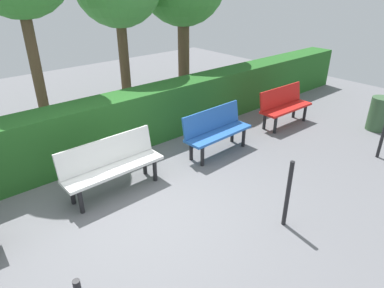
{
  "coord_description": "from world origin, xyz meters",
  "views": [
    {
      "loc": [
        2.03,
        3.63,
        3.1
      ],
      "look_at": [
        -1.33,
        -0.27,
        0.55
      ],
      "focal_mm": 31.68,
      "sensor_mm": 36.0,
      "label": 1
    }
  ],
  "objects": [
    {
      "name": "ground_plane",
      "position": [
        0.0,
        0.0,
        0.0
      ],
      "size": [
        18.21,
        18.21,
        0.0
      ],
      "primitive_type": "plane",
      "color": "slate"
    },
    {
      "name": "bench_red",
      "position": [
        -4.35,
        -0.55,
        0.48
      ],
      "size": [
        1.41,
        0.49,
        0.86
      ],
      "rotation": [
        0.0,
        0.0,
        -0.02
      ],
      "color": "red",
      "rests_on": "ground_plane"
    },
    {
      "name": "bench_blue",
      "position": [
        -2.19,
        -0.57,
        0.48
      ],
      "size": [
        1.47,
        0.5,
        0.86
      ],
      "rotation": [
        0.0,
        0.0,
        0.03
      ],
      "color": "blue",
      "rests_on": "ground_plane"
    },
    {
      "name": "bench_white",
      "position": [
        -0.02,
        -0.68,
        0.48
      ],
      "size": [
        1.62,
        0.48,
        0.86
      ],
      "rotation": [
        0.0,
        0.0,
        0.01
      ],
      "color": "white",
      "rests_on": "ground_plane"
    },
    {
      "name": "hedge_row",
      "position": [
        -1.0,
        -1.89,
        0.55
      ],
      "size": [
        14.21,
        0.67,
        1.09
      ],
      "primitive_type": "cube",
      "color": "#266023",
      "rests_on": "ground_plane"
    },
    {
      "name": "railing_post_near",
      "position": [
        -4.38,
        1.63,
        0.5
      ],
      "size": [
        0.06,
        0.06,
        1.0
      ],
      "primitive_type": "cylinder",
      "color": "black",
      "rests_on": "ground_plane"
    },
    {
      "name": "railing_post_mid",
      "position": [
        -1.38,
        1.63,
        0.5
      ],
      "size": [
        0.06,
        0.06,
        1.0
      ],
      "primitive_type": "cylinder",
      "color": "black",
      "rests_on": "ground_plane"
    },
    {
      "name": "trash_bin",
      "position": [
        -5.69,
        1.03,
        0.37
      ],
      "size": [
        0.43,
        0.43,
        0.75
      ],
      "primitive_type": "cylinder",
      "color": "#385938",
      "rests_on": "ground_plane"
    }
  ]
}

